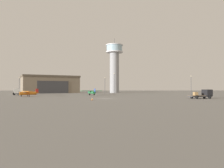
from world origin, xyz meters
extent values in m
plane|color=gray|center=(0.00, 0.00, 0.00)|extent=(400.00, 400.00, 0.00)
cylinder|color=gray|center=(5.48, 72.04, 12.46)|extent=(5.70, 5.70, 24.92)
cylinder|color=silver|center=(5.48, 72.04, 25.22)|extent=(10.54, 10.54, 0.60)
cylinder|color=#99B7C6|center=(5.48, 72.04, 27.39)|extent=(9.70, 9.70, 3.74)
cylinder|color=silver|center=(5.48, 72.04, 29.51)|extent=(10.54, 10.54, 0.50)
cylinder|color=#38383D|center=(5.48, 72.04, 31.76)|extent=(0.16, 0.16, 4.00)
cube|color=#7A6B56|center=(-32.80, 67.70, 4.59)|extent=(35.30, 28.51, 9.17)
cube|color=brown|center=(-32.80, 67.70, 9.67)|extent=(36.10, 29.31, 1.00)
cube|color=#38383A|center=(-29.16, 60.19, 3.44)|extent=(15.51, 7.63, 6.88)
cylinder|color=orange|center=(-26.65, 15.20, 1.09)|extent=(5.26, 4.02, 1.11)
cone|color=#38383D|center=(-29.14, 13.53, 1.09)|extent=(1.10, 1.09, 0.78)
cube|color=#38383D|center=(-29.14, 13.53, 1.09)|extent=(0.09, 0.10, 1.70)
cube|color=orange|center=(-26.87, 15.05, 1.73)|extent=(6.09, 8.18, 0.18)
cylinder|color=red|center=(-27.67, 16.24, 1.37)|extent=(0.55, 0.77, 1.21)
cylinder|color=red|center=(-26.07, 13.86, 1.37)|extent=(0.55, 0.77, 1.21)
cube|color=#99B7C6|center=(-27.54, 14.61, 1.40)|extent=(1.31, 1.28, 0.63)
cone|color=orange|center=(-24.15, 16.87, 1.18)|extent=(1.50, 1.39, 0.83)
cube|color=red|center=(-24.15, 16.87, 1.90)|extent=(0.88, 0.64, 1.52)
cube|color=orange|center=(-24.15, 16.87, 1.31)|extent=(2.16, 2.68, 0.09)
cylinder|color=black|center=(-28.43, 14.01, 0.27)|extent=(0.42, 0.53, 0.54)
cylinder|color=black|center=(-27.04, 16.12, 0.27)|extent=(0.42, 0.53, 0.54)
cylinder|color=black|center=(-25.95, 14.48, 0.27)|extent=(0.42, 0.53, 0.54)
cylinder|color=#287A42|center=(-5.71, 28.94, 1.11)|extent=(3.57, 5.56, 1.13)
cone|color=#38383D|center=(-7.09, 31.66, 1.11)|extent=(1.07, 1.09, 0.79)
cube|color=#38383D|center=(-7.09, 31.66, 1.11)|extent=(0.11, 0.09, 1.73)
cube|color=#287A42|center=(-5.83, 29.19, 1.76)|extent=(8.71, 5.33, 0.18)
cylinder|color=#2847A8|center=(-4.53, 29.84, 1.39)|extent=(0.83, 0.47, 1.23)
cylinder|color=#2847A8|center=(-7.12, 28.53, 1.39)|extent=(0.83, 0.47, 1.23)
cube|color=#99B7C6|center=(-6.20, 29.91, 1.42)|extent=(1.26, 1.30, 0.64)
cone|color=#287A42|center=(-4.32, 26.22, 1.20)|extent=(1.33, 1.52, 0.84)
cube|color=#2847A8|center=(-4.32, 26.22, 1.93)|extent=(0.55, 0.94, 1.54)
cube|color=#287A42|center=(-4.32, 26.22, 1.33)|extent=(2.80, 1.96, 0.09)
cylinder|color=black|center=(-6.69, 30.89, 0.27)|extent=(0.55, 0.38, 0.54)
cylinder|color=black|center=(-4.73, 29.23, 0.27)|extent=(0.55, 0.38, 0.54)
cylinder|color=black|center=(-6.51, 28.33, 0.27)|extent=(0.55, 0.38, 0.54)
cube|color=#38383D|center=(-37.67, 32.40, 0.62)|extent=(4.17, 6.38, 0.24)
cube|color=white|center=(-36.75, 30.36, 1.69)|extent=(2.74, 2.50, 1.91)
cube|color=#99B7C6|center=(-36.41, 29.63, 2.08)|extent=(1.75, 0.85, 0.95)
cylinder|color=white|center=(-38.08, 33.33, 1.79)|extent=(3.64, 4.66, 2.11)
cylinder|color=black|center=(-35.86, 30.83, 0.50)|extent=(1.02, 0.66, 1.00)
cylinder|color=black|center=(-37.68, 30.01, 0.50)|extent=(1.02, 0.66, 1.00)
cylinder|color=black|center=(-37.52, 34.50, 0.50)|extent=(1.02, 0.66, 1.00)
cylinder|color=black|center=(-39.34, 33.68, 0.50)|extent=(1.02, 0.66, 1.00)
cube|color=#38383D|center=(25.68, -1.39, 0.62)|extent=(6.55, 3.33, 0.24)
cube|color=black|center=(27.87, -0.85, 1.61)|extent=(2.27, 2.72, 1.75)
cube|color=#99B7C6|center=(28.67, -0.66, 1.96)|extent=(0.56, 1.97, 0.87)
cube|color=brown|center=(24.68, -1.63, 0.82)|extent=(4.66, 3.30, 0.16)
cube|color=#997547|center=(24.27, -1.73, 1.35)|extent=(1.15, 1.15, 0.90)
cylinder|color=black|center=(27.56, 0.17, 0.50)|extent=(0.51, 1.04, 1.00)
cylinder|color=black|center=(28.07, -1.90, 0.50)|extent=(0.51, 1.04, 1.00)
cylinder|color=black|center=(23.59, -0.80, 0.50)|extent=(0.51, 1.04, 1.00)
cylinder|color=black|center=(24.10, -2.87, 0.50)|extent=(0.51, 1.04, 1.00)
cylinder|color=#38383D|center=(-40.29, 41.55, 3.77)|extent=(0.18, 0.18, 7.55)
sphere|color=#F9E5B2|center=(-40.29, 41.55, 7.77)|extent=(0.44, 0.44, 0.44)
cylinder|color=#38383D|center=(40.51, 40.53, 4.16)|extent=(0.18, 0.18, 8.31)
sphere|color=#F9E5B2|center=(40.51, 40.53, 8.53)|extent=(0.44, 0.44, 0.44)
cylinder|color=#38383D|center=(-0.34, 45.73, 3.91)|extent=(0.18, 0.18, 7.82)
sphere|color=#F9E5B2|center=(-0.34, 45.73, 8.04)|extent=(0.44, 0.44, 0.44)
cylinder|color=#38383D|center=(4.22, 45.50, 4.94)|extent=(0.18, 0.18, 9.89)
sphere|color=#F9E5B2|center=(4.22, 45.50, 10.11)|extent=(0.44, 0.44, 0.44)
cube|color=black|center=(-3.22, -7.79, 0.02)|extent=(0.36, 0.36, 0.04)
cone|color=orange|center=(-3.22, -7.79, 0.37)|extent=(0.30, 0.30, 0.65)
cylinder|color=white|center=(-3.22, -7.79, 0.40)|extent=(0.21, 0.21, 0.08)
camera|label=1|loc=(-0.05, -57.83, 2.86)|focal=33.77mm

